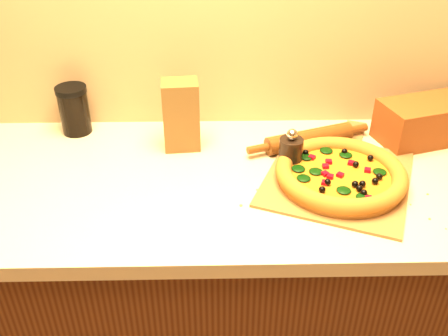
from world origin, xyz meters
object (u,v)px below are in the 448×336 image
at_px(pizza_peel, 339,175).
at_px(pepper_grinder, 291,153).
at_px(pizza, 340,174).
at_px(dark_jar, 74,110).
at_px(rolling_pin, 309,138).

bearing_deg(pizza_peel, pepper_grinder, -175.59).
bearing_deg(pizza, dark_jar, 158.13).
height_order(pizza, pepper_grinder, pepper_grinder).
xyz_separation_m(pizza, rolling_pin, (-0.05, 0.20, -0.00)).
height_order(pepper_grinder, rolling_pin, pepper_grinder).
distance_m(pizza, dark_jar, 0.82).
xyz_separation_m(rolling_pin, dark_jar, (-0.71, 0.11, 0.05)).
bearing_deg(dark_jar, pizza, -21.87).
xyz_separation_m(pepper_grinder, dark_jar, (-0.64, 0.23, 0.03)).
relative_size(pizza_peel, dark_jar, 3.89).
bearing_deg(dark_jar, pizza_peel, -19.40).
distance_m(rolling_pin, dark_jar, 0.72).
relative_size(pizza_peel, pepper_grinder, 4.74).
relative_size(pizza, pepper_grinder, 2.77).
height_order(rolling_pin, dark_jar, dark_jar).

